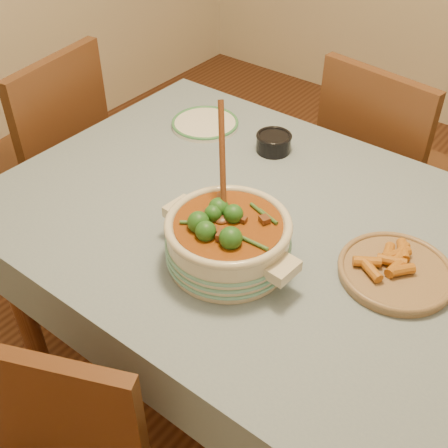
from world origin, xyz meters
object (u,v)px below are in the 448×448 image
object	(u,v)px
dining_table	(285,255)
chair_far	(380,163)
stew_casserole	(228,237)
white_plate	(205,123)
fried_plate	(396,270)
condiment_bowl	(274,142)
chair_left	(49,153)

from	to	relation	value
dining_table	chair_far	world-z (taller)	chair_far
dining_table	stew_casserole	bearing A→B (deg)	-106.17
white_plate	chair_far	world-z (taller)	chair_far
fried_plate	condiment_bowl	bearing A→B (deg)	152.16
white_plate	chair_left	world-z (taller)	chair_left
stew_casserole	fried_plate	xyz separation A→B (m)	(0.36, 0.21, -0.06)
dining_table	chair_left	world-z (taller)	chair_left
white_plate	chair_left	distance (m)	0.69
fried_plate	stew_casserole	bearing A→B (deg)	-149.93
dining_table	condiment_bowl	size ratio (longest dim) A/B	14.54
chair_far	stew_casserole	bearing A→B (deg)	98.68
stew_casserole	chair_left	distance (m)	1.14
stew_casserole	chair_far	distance (m)	1.03
chair_left	condiment_bowl	bearing A→B (deg)	98.22
dining_table	chair_far	bearing A→B (deg)	94.87
dining_table	stew_casserole	size ratio (longest dim) A/B	4.27
stew_casserole	chair_left	world-z (taller)	stew_casserole
dining_table	chair_far	xyz separation A→B (m)	(-0.07, 0.79, -0.13)
white_plate	dining_table	bearing A→B (deg)	-29.34
white_plate	fried_plate	distance (m)	0.88
condiment_bowl	chair_far	distance (m)	0.58
stew_casserole	fried_plate	world-z (taller)	stew_casserole
condiment_bowl	chair_left	bearing A→B (deg)	-163.24
stew_casserole	chair_left	xyz separation A→B (m)	(-1.07, 0.24, -0.29)
stew_casserole	condiment_bowl	bearing A→B (deg)	111.72
condiment_bowl	fried_plate	size ratio (longest dim) A/B	0.37
chair_left	fried_plate	bearing A→B (deg)	80.20
dining_table	white_plate	bearing A→B (deg)	150.66
stew_casserole	chair_far	bearing A→B (deg)	90.70
dining_table	white_plate	world-z (taller)	white_plate
dining_table	white_plate	xyz separation A→B (m)	(-0.53, 0.30, 0.10)
condiment_bowl	fried_plate	distance (m)	0.63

